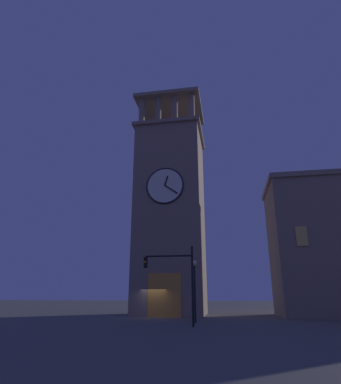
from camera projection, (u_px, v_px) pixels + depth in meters
The scene contains 4 objects.
ground_plane at pixel (153, 318), 29.74m from camera, with size 200.00×200.00×0.00m, color #56544F.
clocktower at pixel (171, 213), 36.47m from camera, with size 7.65×7.99×26.87m.
traffic_signal_near at pixel (176, 273), 22.05m from camera, with size 3.47×0.41×5.22m.
street_lamp at pixel (195, 278), 25.13m from camera, with size 0.44×0.44×4.60m.
Camera 1 is at (-7.19, 31.09, 1.96)m, focal length 30.16 mm.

